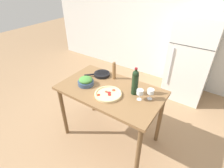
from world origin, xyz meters
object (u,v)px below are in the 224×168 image
(wine_bottle, at_px, (135,82))
(cast_iron_skillet, at_px, (102,74))
(refrigerator, at_px, (191,59))
(wine_glass_far, at_px, (151,92))
(homemade_pizza, at_px, (108,94))
(pepper_mill, at_px, (114,71))
(wine_glass_near, at_px, (140,92))
(salad_bowl, at_px, (86,81))

(wine_bottle, height_order, cast_iron_skillet, wine_bottle)
(refrigerator, bearing_deg, wine_glass_far, -93.46)
(homemade_pizza, xyz_separation_m, cast_iron_skillet, (-0.36, 0.34, 0.01))
(wine_bottle, relative_size, wine_glass_far, 2.61)
(refrigerator, height_order, cast_iron_skillet, refrigerator)
(homemade_pizza, bearing_deg, wine_bottle, 40.07)
(refrigerator, bearing_deg, pepper_mill, -115.09)
(wine_bottle, distance_m, wine_glass_far, 0.22)
(wine_glass_near, height_order, pepper_mill, pepper_mill)
(wine_bottle, bearing_deg, salad_bowl, -163.61)
(wine_bottle, relative_size, homemade_pizza, 1.06)
(wine_bottle, relative_size, cast_iron_skillet, 1.16)
(refrigerator, height_order, salad_bowl, refrigerator)
(refrigerator, relative_size, wine_glass_near, 11.65)
(refrigerator, relative_size, wine_bottle, 4.47)
(wine_bottle, xyz_separation_m, homemade_pizza, (-0.25, -0.21, -0.16))
(wine_glass_near, distance_m, salad_bowl, 0.76)
(refrigerator, bearing_deg, cast_iron_skillet, -120.34)
(wine_glass_near, relative_size, salad_bowl, 0.64)
(pepper_mill, xyz_separation_m, salad_bowl, (-0.23, -0.35, -0.08))
(salad_bowl, bearing_deg, wine_bottle, 16.39)
(refrigerator, distance_m, wine_glass_far, 1.72)
(refrigerator, xyz_separation_m, salad_bowl, (-0.95, -1.90, 0.15))
(pepper_mill, bearing_deg, wine_glass_far, -14.08)
(wine_bottle, relative_size, pepper_mill, 1.37)
(pepper_mill, bearing_deg, salad_bowl, -122.94)
(refrigerator, relative_size, pepper_mill, 6.12)
(cast_iron_skillet, bearing_deg, wine_glass_near, -16.03)
(wine_glass_near, distance_m, homemade_pizza, 0.40)
(wine_glass_far, distance_m, homemade_pizza, 0.52)
(refrigerator, distance_m, homemade_pizza, 2.01)
(wine_glass_far, height_order, salad_bowl, wine_glass_far)
(pepper_mill, distance_m, salad_bowl, 0.42)
(wine_bottle, xyz_separation_m, cast_iron_skillet, (-0.61, 0.13, -0.15))
(refrigerator, relative_size, cast_iron_skillet, 5.20)
(wine_bottle, relative_size, salad_bowl, 1.68)
(refrigerator, bearing_deg, salad_bowl, -116.62)
(pepper_mill, bearing_deg, wine_glass_near, -24.37)
(refrigerator, height_order, pepper_mill, refrigerator)
(wine_glass_far, bearing_deg, wine_glass_near, -141.27)
(wine_glass_near, height_order, wine_glass_far, same)
(cast_iron_skillet, bearing_deg, refrigerator, 59.66)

